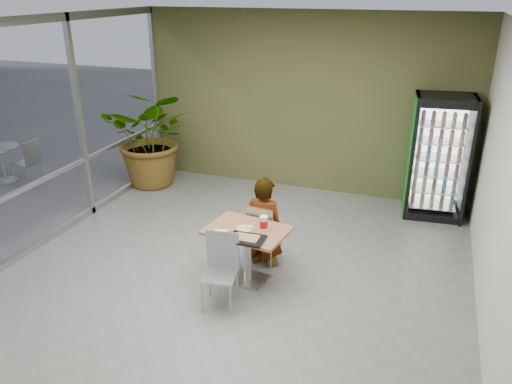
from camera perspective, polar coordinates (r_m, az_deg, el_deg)
ground at (r=6.60m, az=-3.08°, el=-10.18°), size 7.00×7.00×0.00m
room_envelope at (r=5.89m, az=-3.41°, el=3.03°), size 6.00×7.00×3.20m
storefront_frame at (r=7.54m, az=-24.96°, el=5.36°), size 0.10×7.00×3.20m
dining_table at (r=6.34m, az=-1.00°, el=-5.96°), size 1.09×0.83×0.75m
chair_far at (r=6.75m, az=0.72°, el=-4.33°), size 0.43×0.43×0.87m
chair_near at (r=5.95m, az=-4.01°, el=-8.18°), size 0.46×0.46×0.90m
seated_woman at (r=6.80m, az=0.92°, el=-4.46°), size 0.61×0.43×1.55m
pizza_plate at (r=6.23m, az=-1.23°, el=-4.11°), size 0.26×0.21×0.03m
soda_cup at (r=6.18m, az=0.87°, el=-3.60°), size 0.11×0.11×0.19m
napkin_stack at (r=6.13m, az=-4.06°, el=-4.70°), size 0.20×0.20×0.02m
cafeteria_tray at (r=5.98m, az=-1.10°, el=-5.40°), size 0.44×0.33×0.02m
beverage_fridge at (r=8.55m, az=20.08°, el=3.73°), size 0.98×0.78×2.00m
potted_plant at (r=9.57m, az=-11.67°, el=6.13°), size 1.94×1.77×1.86m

